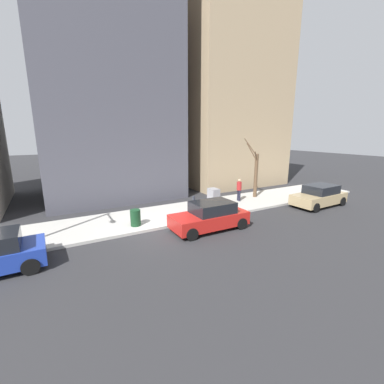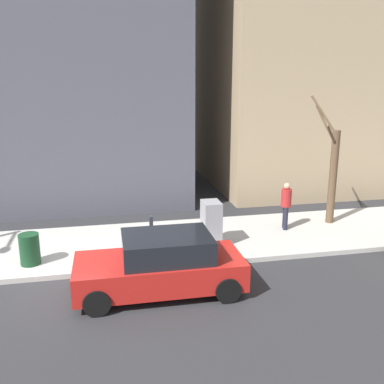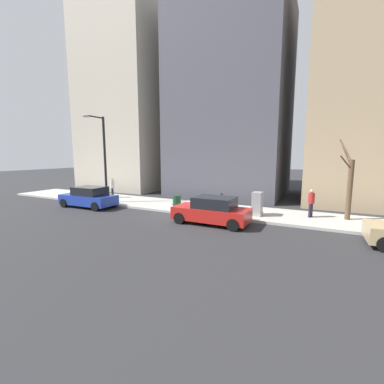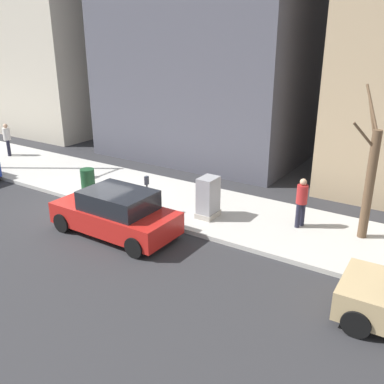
% 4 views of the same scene
% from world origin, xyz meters
% --- Properties ---
extents(ground_plane, '(120.00, 120.00, 0.00)m').
position_xyz_m(ground_plane, '(0.00, 0.00, 0.00)').
color(ground_plane, '#2B2B2D').
extents(sidewalk, '(4.00, 36.00, 0.15)m').
position_xyz_m(sidewalk, '(2.00, 0.00, 0.07)').
color(sidewalk, '#B2AFA8').
rests_on(sidewalk, ground).
extents(parked_car_tan, '(2.03, 4.25, 1.52)m').
position_xyz_m(parked_car_tan, '(-1.24, -11.89, 0.74)').
color(parked_car_tan, tan).
rests_on(parked_car_tan, ground).
extents(parked_car_red, '(1.94, 4.21, 1.52)m').
position_xyz_m(parked_car_red, '(-1.23, -2.57, 0.74)').
color(parked_car_red, red).
rests_on(parked_car_red, ground).
extents(parking_meter, '(0.14, 0.10, 1.35)m').
position_xyz_m(parking_meter, '(0.45, -2.52, 0.98)').
color(parking_meter, slate).
rests_on(parking_meter, sidewalk).
extents(utility_box, '(0.83, 0.61, 1.43)m').
position_xyz_m(utility_box, '(1.30, -4.51, 0.85)').
color(utility_box, '#A8A399').
rests_on(utility_box, sidewalk).
extents(bare_tree, '(1.31, 0.80, 4.59)m').
position_xyz_m(bare_tree, '(2.62, -9.34, 2.03)').
color(bare_tree, brown).
rests_on(bare_tree, sidewalk).
extents(trash_bin, '(0.56, 0.56, 0.90)m').
position_xyz_m(trash_bin, '(0.90, 0.91, 0.60)').
color(trash_bin, '#14381E').
rests_on(trash_bin, sidewalk).
extents(pedestrian_near_meter, '(0.39, 0.36, 1.66)m').
position_xyz_m(pedestrian_near_meter, '(2.27, -7.46, 1.09)').
color(pedestrian_near_meter, '#1E1E2D').
rests_on(pedestrian_near_meter, sidewalk).
extents(office_tower_left, '(9.83, 9.83, 18.53)m').
position_xyz_m(office_tower_left, '(10.41, -11.63, 9.27)').
color(office_tower_left, tan).
rests_on(office_tower_left, ground).
extents(office_block_center, '(10.12, 10.12, 18.06)m').
position_xyz_m(office_block_center, '(10.56, 0.17, 9.03)').
color(office_block_center, '#4C4C56').
rests_on(office_block_center, ground).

